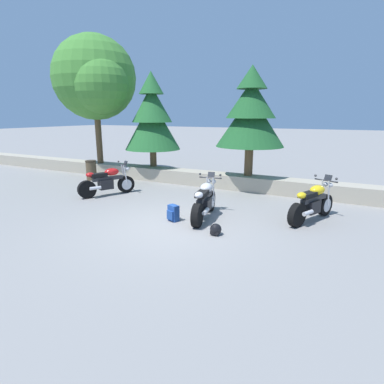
{
  "coord_description": "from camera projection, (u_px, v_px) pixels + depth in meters",
  "views": [
    {
      "loc": [
        3.98,
        -6.57,
        2.81
      ],
      "look_at": [
        0.02,
        1.2,
        0.65
      ],
      "focal_mm": 29.33,
      "sensor_mm": 36.0,
      "label": 1
    }
  ],
  "objects": [
    {
      "name": "rider_backpack",
      "position": [
        173.0,
        212.0,
        8.47
      ],
      "size": [
        0.34,
        0.32,
        0.47
      ],
      "color": "navy",
      "rests_on": "ground"
    },
    {
      "name": "motorcycle_silver_centre",
      "position": [
        205.0,
        201.0,
        8.64
      ],
      "size": [
        0.77,
        2.06,
        1.18
      ],
      "color": "black",
      "rests_on": "ground"
    },
    {
      "name": "pine_tree_mid_left",
      "position": [
        152.0,
        117.0,
        13.6
      ],
      "size": [
        2.42,
        2.42,
        4.05
      ],
      "color": "brown",
      "rests_on": "stone_wall"
    },
    {
      "name": "motorcycle_yellow_far_right",
      "position": [
        313.0,
        203.0,
        8.43
      ],
      "size": [
        1.04,
        1.96,
        1.18
      ],
      "color": "black",
      "rests_on": "ground"
    },
    {
      "name": "rider_helmet",
      "position": [
        216.0,
        229.0,
        7.49
      ],
      "size": [
        0.28,
        0.28,
        0.28
      ],
      "color": "black",
      "rests_on": "ground"
    },
    {
      "name": "motorcycle_red_near_left",
      "position": [
        108.0,
        182.0,
        11.12
      ],
      "size": [
        1.15,
        1.9,
        1.18
      ],
      "color": "black",
      "rests_on": "ground"
    },
    {
      "name": "pine_tree_mid_right",
      "position": [
        251.0,
        113.0,
        11.41
      ],
      "size": [
        2.51,
        2.51,
        3.98
      ],
      "color": "brown",
      "rests_on": "stone_wall"
    },
    {
      "name": "trash_bin",
      "position": [
        91.0,
        170.0,
        13.77
      ],
      "size": [
        0.46,
        0.46,
        0.86
      ],
      "color": "brown",
      "rests_on": "ground"
    },
    {
      "name": "ground_plane",
      "position": [
        170.0,
        226.0,
        8.11
      ],
      "size": [
        120.0,
        120.0,
        0.0
      ],
      "primitive_type": "plane",
      "color": "gray"
    },
    {
      "name": "stone_wall",
      "position": [
        234.0,
        181.0,
        12.19
      ],
      "size": [
        36.0,
        0.8,
        0.55
      ],
      "primitive_type": "cube",
      "color": "#A89E89",
      "rests_on": "ground"
    },
    {
      "name": "leafy_tree_far_left",
      "position": [
        96.0,
        80.0,
        13.89
      ],
      "size": [
        3.88,
        3.7,
        5.7
      ],
      "color": "brown",
      "rests_on": "stone_wall"
    }
  ]
}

